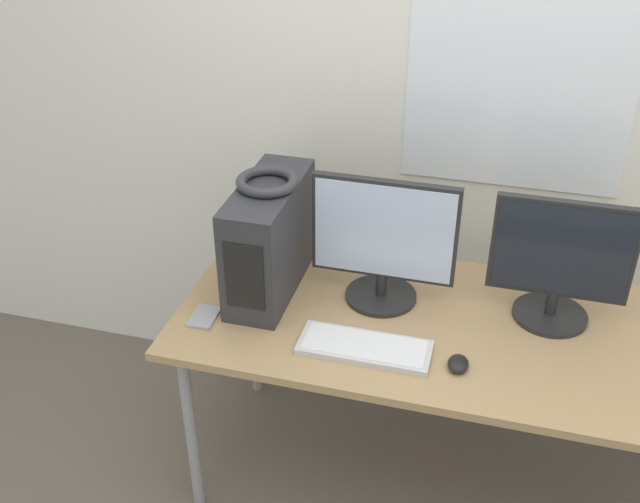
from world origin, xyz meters
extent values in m
cube|color=silver|center=(0.00, 0.92, 1.35)|extent=(8.00, 0.06, 2.70)
cube|color=white|center=(0.08, 0.88, 1.57)|extent=(0.74, 0.01, 1.15)
cube|color=tan|center=(0.00, 0.39, 0.71)|extent=(1.80, 0.79, 0.03)
cylinder|color=#99999E|center=(-0.82, 0.08, 0.35)|extent=(0.04, 0.04, 0.70)
cylinder|color=#99999E|center=(-0.82, 0.71, 0.35)|extent=(0.04, 0.04, 0.70)
cube|color=#2D2D33|center=(-0.65, 0.45, 0.92)|extent=(0.18, 0.48, 0.38)
cube|color=black|center=(-0.65, 0.21, 0.92)|extent=(0.13, 0.00, 0.23)
torus|color=#333338|center=(-0.65, 0.45, 1.12)|extent=(0.20, 0.20, 0.03)
cylinder|color=black|center=(-0.27, 0.48, 0.73)|extent=(0.24, 0.24, 0.02)
cylinder|color=black|center=(-0.27, 0.48, 0.78)|extent=(0.04, 0.04, 0.09)
cube|color=black|center=(-0.27, 0.48, 0.99)|extent=(0.47, 0.03, 0.34)
cube|color=silver|center=(-0.27, 0.46, 0.99)|extent=(0.45, 0.00, 0.32)
cylinder|color=black|center=(0.28, 0.52, 0.73)|extent=(0.24, 0.24, 0.02)
cylinder|color=black|center=(0.28, 0.52, 0.78)|extent=(0.04, 0.04, 0.09)
cube|color=black|center=(0.28, 0.52, 0.98)|extent=(0.43, 0.03, 0.33)
cube|color=black|center=(0.28, 0.50, 0.98)|extent=(0.41, 0.00, 0.30)
cube|color=silver|center=(-0.26, 0.19, 0.74)|extent=(0.40, 0.16, 0.02)
cube|color=white|center=(-0.26, 0.19, 0.75)|extent=(0.37, 0.13, 0.00)
ellipsoid|color=black|center=(0.02, 0.18, 0.74)|extent=(0.06, 0.08, 0.03)
cube|color=#99999E|center=(-0.80, 0.21, 0.73)|extent=(0.08, 0.13, 0.01)
camera|label=1|loc=(0.08, -1.56, 2.17)|focal=42.00mm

